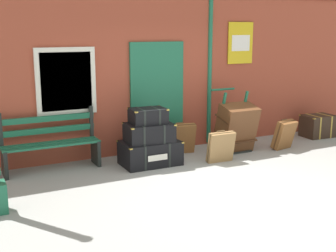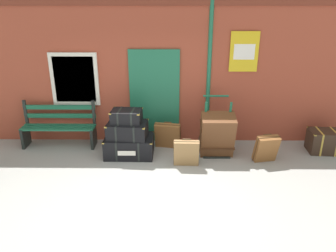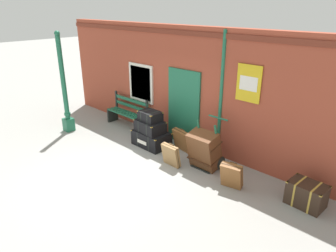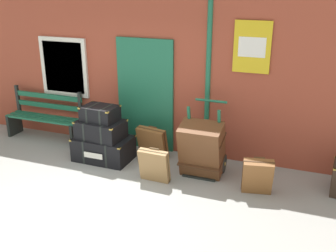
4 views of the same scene
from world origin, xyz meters
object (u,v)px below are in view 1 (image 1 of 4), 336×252
suitcase_umber (221,147)px  suitcase_tan (180,139)px  porters_trolley (231,136)px  suitcase_olive (284,135)px  large_brown_trunk (236,127)px  steamer_trunk_top (148,116)px  platform_bench (51,144)px  steamer_trunk_middle (149,132)px  steamer_trunk_base (150,153)px  corner_trunk (318,126)px

suitcase_umber → suitcase_tan: (-0.37, 0.82, 0.02)m
porters_trolley → suitcase_olive: (0.96, -0.46, 0.03)m
large_brown_trunk → suitcase_olive: (0.96, -0.28, -0.18)m
steamer_trunk_top → porters_trolley: porters_trolley is taller
platform_bench → suitcase_olive: bearing=-9.9°
steamer_trunk_middle → suitcase_olive: bearing=-5.2°
steamer_trunk_base → large_brown_trunk: bearing=0.3°
steamer_trunk_top → suitcase_tan: bearing=23.5°
steamer_trunk_base → suitcase_umber: (1.18, -0.45, 0.07)m
steamer_trunk_base → steamer_trunk_middle: size_ratio=1.20×
suitcase_umber → suitcase_tan: suitcase_tan is taller
steamer_trunk_base → corner_trunk: corner_trunk is taller
platform_bench → steamer_trunk_middle: bearing=-17.8°
steamer_trunk_top → porters_trolley: size_ratio=0.54×
steamer_trunk_base → suitcase_tan: (0.80, 0.37, 0.08)m
platform_bench → steamer_trunk_middle: 1.67m
steamer_trunk_base → suitcase_umber: size_ratio=1.76×
suitcase_tan → corner_trunk: bearing=-2.5°
steamer_trunk_middle → corner_trunk: bearing=3.2°
platform_bench → corner_trunk: 5.80m
platform_bench → suitcase_tan: platform_bench is taller
suitcase_tan → corner_trunk: (3.38, -0.15, -0.05)m
steamer_trunk_middle → steamer_trunk_top: steamer_trunk_top is taller
steamer_trunk_top → corner_trunk: size_ratio=0.89×
porters_trolley → suitcase_tan: porters_trolley is taller
steamer_trunk_middle → suitcase_olive: (2.81, -0.26, -0.28)m
steamer_trunk_middle → suitcase_olive: size_ratio=1.41×
corner_trunk → steamer_trunk_top: bearing=-177.1°
suitcase_olive → suitcase_umber: suitcase_olive is taller
steamer_trunk_middle → suitcase_olive: 2.83m
platform_bench → large_brown_trunk: size_ratio=1.67×
steamer_trunk_top → suitcase_umber: size_ratio=1.11×
porters_trolley → steamer_trunk_top: bearing=-174.4°
suitcase_tan → steamer_trunk_base: bearing=-155.3°
platform_bench → suitcase_olive: platform_bench is taller
suitcase_olive → corner_trunk: size_ratio=0.84×
porters_trolley → large_brown_trunk: bearing=-90.0°
steamer_trunk_middle → suitcase_tan: bearing=24.9°
suitcase_umber → corner_trunk: (3.01, 0.67, -0.04)m
corner_trunk → large_brown_trunk: bearing=-174.9°
suitcase_tan → porters_trolley: bearing=-10.0°
steamer_trunk_top → suitcase_tan: (0.83, 0.36, -0.58)m
porters_trolley → corner_trunk: bearing=0.8°
steamer_trunk_middle → corner_trunk: steamer_trunk_middle is taller
steamer_trunk_base → steamer_trunk_top: steamer_trunk_top is taller
steamer_trunk_top → large_brown_trunk: steamer_trunk_top is taller
suitcase_umber → corner_trunk: 3.08m
steamer_trunk_top → corner_trunk: steamer_trunk_top is taller
steamer_trunk_base → suitcase_umber: bearing=-21.0°
suitcase_tan → corner_trunk: 3.38m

